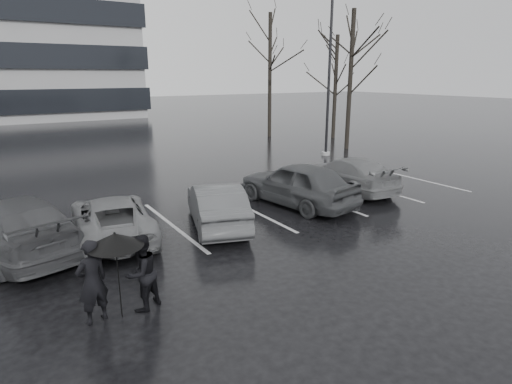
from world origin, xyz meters
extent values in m
plane|color=black|center=(0.00, 0.00, 0.00)|extent=(160.00, 160.00, 0.00)
imported|color=black|center=(2.24, 2.21, 0.76)|extent=(2.52, 4.72, 1.53)
imported|color=#2F2F31|center=(-1.08, 1.77, 0.65)|extent=(2.52, 4.19, 1.30)
imported|color=#4E4E51|center=(-3.97, 2.40, 0.60)|extent=(2.55, 4.52, 1.19)
imported|color=black|center=(-6.26, 2.65, 0.71)|extent=(3.16, 5.27, 1.43)
imported|color=#4E4E51|center=(5.09, 2.70, 0.65)|extent=(2.12, 4.60, 1.30)
imported|color=black|center=(-5.30, -1.63, 0.79)|extent=(0.66, 0.53, 1.59)
imported|color=black|center=(-4.41, -1.65, 0.75)|extent=(0.90, 0.83, 1.50)
cylinder|color=black|center=(-4.86, -1.73, 0.72)|extent=(0.02, 0.02, 1.44)
cone|color=black|center=(-4.86, -1.73, 1.53)|extent=(0.99, 0.99, 0.25)
sphere|color=black|center=(-4.86, -1.73, 1.66)|extent=(0.05, 0.05, 0.05)
cylinder|color=#959598|center=(9.43, 8.96, 0.09)|extent=(0.46, 0.46, 0.19)
cylinder|color=black|center=(9.43, 8.96, 4.18)|extent=(0.15, 0.15, 8.36)
cube|color=#B9B9BC|center=(-5.00, 2.50, 0.00)|extent=(0.12, 5.00, 0.00)
cube|color=#B9B9BC|center=(-2.20, 2.50, 0.00)|extent=(0.12, 5.00, 0.00)
cube|color=#B9B9BC|center=(0.60, 2.50, 0.00)|extent=(0.12, 5.00, 0.00)
cube|color=#B9B9BC|center=(3.40, 2.50, 0.00)|extent=(0.12, 5.00, 0.00)
cube|color=#B9B9BC|center=(6.20, 2.50, 0.00)|extent=(0.12, 5.00, 0.00)
cube|color=#B9B9BC|center=(9.00, 2.50, 0.00)|extent=(0.12, 5.00, 0.00)
cylinder|color=black|center=(12.00, 10.00, 4.00)|extent=(0.26, 0.26, 8.00)
cylinder|color=black|center=(14.50, 14.00, 3.50)|extent=(0.26, 0.26, 7.00)
cylinder|color=black|center=(11.00, 17.00, 4.25)|extent=(0.26, 0.26, 8.50)
camera|label=1|loc=(-6.50, -9.06, 4.36)|focal=30.00mm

